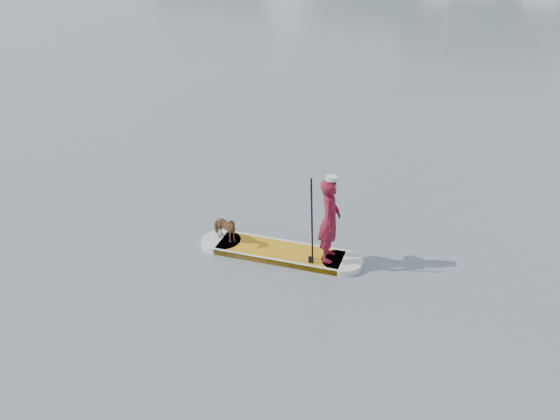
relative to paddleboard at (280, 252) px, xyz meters
The scene contains 6 objects.
ground 3.31m from the paddleboard, 38.20° to the right, with size 140.00×140.00×0.00m, color slate.
paddleboard is the anchor object (origin of this frame).
paddler 1.32m from the paddleboard, 10.91° to the left, with size 0.60×0.40×1.65m, color maroon.
white_cap 2.00m from the paddleboard, 10.91° to the left, with size 0.22×0.22×0.07m, color silver.
dog 1.21m from the paddleboard, 169.09° to the right, with size 0.30×0.65×0.55m, color brown.
paddle 1.05m from the paddleboard, 10.25° to the right, with size 0.10×0.30×2.00m.
Camera 1 is at (2.44, -7.08, 6.55)m, focal length 40.00 mm.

